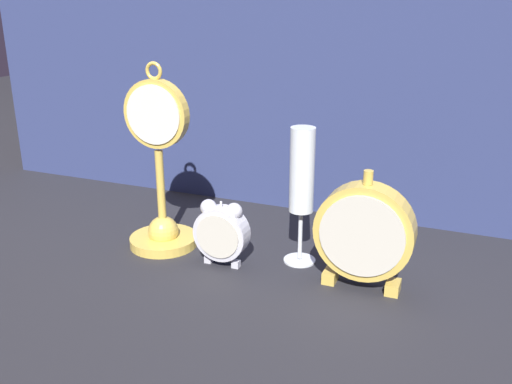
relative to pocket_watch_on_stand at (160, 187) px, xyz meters
The scene contains 6 objects.
ground_plane 0.21m from the pocket_watch_on_stand, 21.28° to the right, with size 4.00×4.00×0.00m, color #232328.
fabric_backdrop_drape 0.38m from the pocket_watch_on_stand, 56.77° to the left, with size 1.45×0.01×0.64m, color navy.
pocket_watch_on_stand is the anchor object (origin of this frame).
alarm_clock_twin_bell 0.14m from the pocket_watch_on_stand, 14.08° to the right, with size 0.09×0.03×0.11m.
mantel_clock_silver 0.36m from the pocket_watch_on_stand, ahead, with size 0.15×0.04×0.18m.
champagne_flute 0.25m from the pocket_watch_on_stand, ahead, with size 0.05×0.05×0.23m.
Camera 1 is at (0.32, -0.72, 0.43)m, focal length 40.00 mm.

